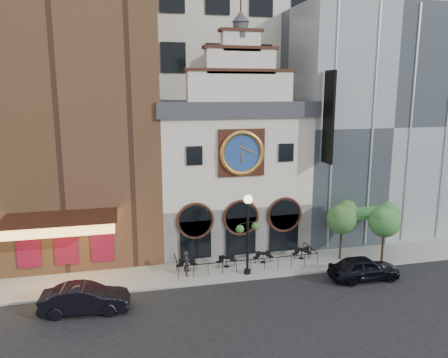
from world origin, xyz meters
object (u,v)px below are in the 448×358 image
at_px(bistro_0, 187,265).
at_px(tree_left, 342,217).
at_px(car_left, 85,299).
at_px(bistro_3, 302,253).
at_px(lamppost, 248,226).
at_px(tree_right, 385,219).
at_px(pedestrian, 187,263).
at_px(bistro_2, 263,257).
at_px(car_right, 364,268).
at_px(bistro_1, 227,261).

height_order(bistro_0, tree_left, tree_left).
bearing_deg(tree_left, car_left, -168.49).
bearing_deg(bistro_0, bistro_3, 1.74).
xyz_separation_m(lamppost, tree_right, (10.68, -0.42, -0.15)).
bearing_deg(bistro_3, bistro_0, -178.26).
bearing_deg(bistro_3, car_left, -164.00).
bearing_deg(lamppost, pedestrian, 156.68).
bearing_deg(lamppost, tree_right, -16.48).
bearing_deg(bistro_2, bistro_0, -178.00).
distance_m(car_right, pedestrian, 12.56).
bearing_deg(bistro_1, pedestrian, -164.61).
distance_m(bistro_1, car_left, 10.78).
bearing_deg(bistro_2, car_right, -35.05).
bearing_deg(bistro_2, pedestrian, -170.40).
bearing_deg(car_left, bistro_1, -60.98).
bearing_deg(car_right, tree_left, -0.78).
relative_size(lamppost, tree_left, 1.25).
xyz_separation_m(bistro_1, pedestrian, (-3.14, -0.86, 0.45)).
relative_size(bistro_3, car_right, 0.32).
distance_m(bistro_0, tree_right, 15.29).
relative_size(bistro_0, car_right, 0.32).
height_order(bistro_3, lamppost, lamppost).
xyz_separation_m(lamppost, tree_left, (7.96, 1.06, -0.19)).
distance_m(bistro_1, bistro_3, 6.15).
distance_m(tree_left, tree_right, 3.10).
height_order(bistro_2, tree_right, tree_right).
distance_m(car_left, tree_left, 19.56).
relative_size(bistro_2, tree_right, 0.33).
relative_size(bistro_1, bistro_2, 1.00).
bearing_deg(lamppost, car_right, -32.25).
bearing_deg(tree_right, pedestrian, 175.78).
bearing_deg(tree_right, lamppost, 177.75).
bearing_deg(bistro_2, tree_left, -6.02).
xyz_separation_m(car_left, lamppost, (11.02, 2.81, 2.92)).
bearing_deg(bistro_2, lamppost, -135.81).
bearing_deg(pedestrian, tree_left, -91.10).
bearing_deg(car_left, lamppost, -70.53).
distance_m(car_left, pedestrian, 7.57).
xyz_separation_m(bistro_1, car_left, (-9.86, -4.36, 0.25)).
height_order(pedestrian, tree_right, tree_right).
height_order(bistro_2, tree_left, tree_left).
height_order(bistro_2, car_left, car_left).
distance_m(pedestrian, lamppost, 5.13).
bearing_deg(bistro_1, tree_right, -9.44).
bearing_deg(pedestrian, bistro_0, -11.16).
distance_m(bistro_1, car_right, 9.89).
bearing_deg(bistro_0, tree_right, -7.37).
bearing_deg(bistro_2, bistro_3, 1.26).
distance_m(bistro_0, car_left, 8.09).
bearing_deg(bistro_0, pedestrian, -98.33).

